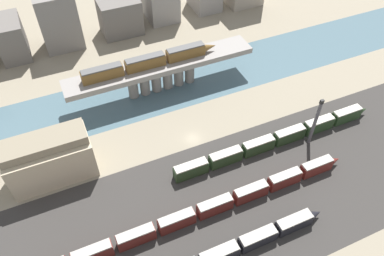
{
  "coord_description": "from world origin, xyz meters",
  "views": [
    {
      "loc": [
        -29.82,
        -67.11,
        81.03
      ],
      "look_at": [
        0.0,
        0.5,
        4.03
      ],
      "focal_mm": 35.0,
      "sensor_mm": 36.0,
      "label": 1
    }
  ],
  "objects_px": {
    "warehouse_building": "(50,158)",
    "signal_tower": "(315,123)",
    "train_on_bridge": "(150,61)",
    "train_yard_mid": "(200,212)",
    "train_yard_far": "(277,139)"
  },
  "relations": [
    {
      "from": "warehouse_building",
      "to": "signal_tower",
      "type": "xyz_separation_m",
      "value": [
        68.91,
        -18.07,
        1.52
      ]
    },
    {
      "from": "train_on_bridge",
      "to": "signal_tower",
      "type": "xyz_separation_m",
      "value": [
        33.64,
        -39.73,
        -3.96
      ]
    },
    {
      "from": "train_on_bridge",
      "to": "train_yard_mid",
      "type": "xyz_separation_m",
      "value": [
        -5.44,
        -49.2,
        -10.0
      ]
    },
    {
      "from": "signal_tower",
      "to": "train_on_bridge",
      "type": "bearing_deg",
      "value": 130.26
    },
    {
      "from": "train_yard_mid",
      "to": "warehouse_building",
      "type": "xyz_separation_m",
      "value": [
        -29.82,
        27.54,
        4.52
      ]
    },
    {
      "from": "signal_tower",
      "to": "warehouse_building",
      "type": "bearing_deg",
      "value": 165.31
    },
    {
      "from": "train_on_bridge",
      "to": "signal_tower",
      "type": "relative_size",
      "value": 2.71
    },
    {
      "from": "train_on_bridge",
      "to": "warehouse_building",
      "type": "distance_m",
      "value": 41.75
    },
    {
      "from": "warehouse_building",
      "to": "train_yard_mid",
      "type": "bearing_deg",
      "value": -42.72
    },
    {
      "from": "train_yard_far",
      "to": "warehouse_building",
      "type": "xyz_separation_m",
      "value": [
        -59.73,
        14.98,
        4.45
      ]
    },
    {
      "from": "train_on_bridge",
      "to": "train_yard_far",
      "type": "height_order",
      "value": "train_on_bridge"
    },
    {
      "from": "train_yard_mid",
      "to": "warehouse_building",
      "type": "bearing_deg",
      "value": 137.28
    },
    {
      "from": "train_yard_mid",
      "to": "signal_tower",
      "type": "relative_size",
      "value": 5.07
    },
    {
      "from": "train_yard_mid",
      "to": "train_yard_far",
      "type": "bearing_deg",
      "value": 22.77
    },
    {
      "from": "train_yard_mid",
      "to": "train_yard_far",
      "type": "relative_size",
      "value": 1.29
    }
  ]
}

